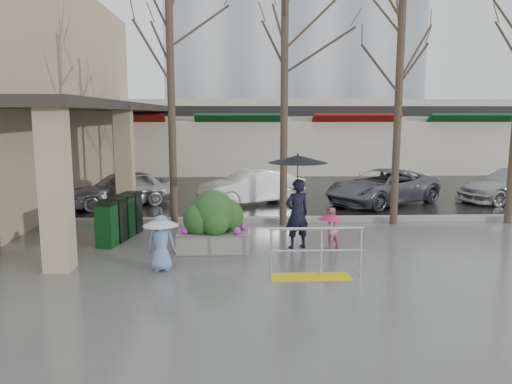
{
  "coord_description": "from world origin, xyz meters",
  "views": [
    {
      "loc": [
        -0.2,
        -10.79,
        3.25
      ],
      "look_at": [
        0.31,
        1.62,
        1.3
      ],
      "focal_mm": 35.0,
      "sensor_mm": 36.0,
      "label": 1
    }
  ],
  "objects": [
    {
      "name": "ground",
      "position": [
        0.0,
        0.0,
        0.0
      ],
      "size": [
        120.0,
        120.0,
        0.0
      ],
      "primitive_type": "plane",
      "color": "#51514F",
      "rests_on": "ground"
    },
    {
      "name": "curb",
      "position": [
        0.0,
        4.0,
        0.07
      ],
      "size": [
        120.0,
        0.3,
        0.15
      ],
      "primitive_type": "cube",
      "color": "gray",
      "rests_on": "ground"
    },
    {
      "name": "canopy_slab",
      "position": [
        -4.8,
        8.0,
        3.62
      ],
      "size": [
        2.8,
        18.0,
        0.25
      ],
      "primitive_type": "cube",
      "color": "#2D2823",
      "rests_on": "pillar_front"
    },
    {
      "name": "storefront_row",
      "position": [
        2.0,
        17.97,
        2.01
      ],
      "size": [
        34.0,
        6.74,
        4.0
      ],
      "color": "beige",
      "rests_on": "ground"
    },
    {
      "name": "woman",
      "position": [
        1.29,
        1.02,
        1.47
      ],
      "size": [
        1.45,
        1.45,
        2.32
      ],
      "rotation": [
        0.0,
        0.0,
        3.51
      ],
      "color": "black",
      "rests_on": "ground"
    },
    {
      "name": "child_blue",
      "position": [
        -1.76,
        -0.61,
        0.72
      ],
      "size": [
        0.75,
        0.75,
        1.19
      ],
      "rotation": [
        0.0,
        0.0,
        3.05
      ],
      "color": "#6C8AC1",
      "rests_on": "ground"
    },
    {
      "name": "car_a",
      "position": [
        -4.27,
        6.89,
        0.63
      ],
      "size": [
        3.96,
        3.06,
        1.26
      ],
      "primitive_type": "imported",
      "rotation": [
        0.0,
        0.0,
        -1.08
      ],
      "color": "#ABABB0",
      "rests_on": "ground"
    },
    {
      "name": "planter",
      "position": [
        -0.73,
        0.82,
        0.71
      ],
      "size": [
        1.7,
        1.0,
        1.48
      ],
      "rotation": [
        0.0,
        0.0,
        -0.0
      ],
      "color": "gray",
      "rests_on": "ground"
    },
    {
      "name": "tree_west",
      "position": [
        -2.0,
        3.6,
        5.08
      ],
      "size": [
        3.2,
        3.2,
        6.8
      ],
      "color": "#382B21",
      "rests_on": "ground"
    },
    {
      "name": "car_b",
      "position": [
        0.38,
        7.13,
        0.63
      ],
      "size": [
        4.04,
        2.74,
        1.26
      ],
      "primitive_type": "imported",
      "rotation": [
        0.0,
        0.0,
        -1.16
      ],
      "color": "white",
      "rests_on": "ground"
    },
    {
      "name": "pillar_front",
      "position": [
        -3.9,
        -0.5,
        1.75
      ],
      "size": [
        0.55,
        0.55,
        3.5
      ],
      "primitive_type": "cube",
      "color": "tan",
      "rests_on": "ground"
    },
    {
      "name": "handrail",
      "position": [
        1.36,
        -1.2,
        0.38
      ],
      "size": [
        1.9,
        0.5,
        1.03
      ],
      "color": "yellow",
      "rests_on": "ground"
    },
    {
      "name": "car_c",
      "position": [
        5.12,
        6.89,
        0.63
      ],
      "size": [
        4.93,
        4.25,
        1.26
      ],
      "primitive_type": "imported",
      "rotation": [
        0.0,
        0.0,
        -0.98
      ],
      "color": "#5C5D64",
      "rests_on": "ground"
    },
    {
      "name": "street_asphalt",
      "position": [
        0.0,
        22.0,
        0.01
      ],
      "size": [
        120.0,
        36.0,
        0.01
      ],
      "primitive_type": "cube",
      "color": "black",
      "rests_on": "ground"
    },
    {
      "name": "tree_mideast",
      "position": [
        4.5,
        3.6,
        4.86
      ],
      "size": [
        3.2,
        3.2,
        6.5
      ],
      "color": "#382B21",
      "rests_on": "ground"
    },
    {
      "name": "tree_midwest",
      "position": [
        1.2,
        3.6,
        5.23
      ],
      "size": [
        3.2,
        3.2,
        7.0
      ],
      "color": "#382B21",
      "rests_on": "ground"
    },
    {
      "name": "child_pink",
      "position": [
        2.07,
        0.84,
        0.59
      ],
      "size": [
        0.63,
        0.6,
        1.03
      ],
      "rotation": [
        0.0,
        0.0,
        3.63
      ],
      "color": "#CF7E98",
      "rests_on": "ground"
    },
    {
      "name": "pillar_back",
      "position": [
        -3.9,
        6.0,
        1.75
      ],
      "size": [
        0.55,
        0.55,
        3.5
      ],
      "primitive_type": "cube",
      "color": "tan",
      "rests_on": "ground"
    },
    {
      "name": "news_boxes",
      "position": [
        -3.21,
        2.07,
        0.57
      ],
      "size": [
        0.86,
        2.07,
        1.13
      ],
      "rotation": [
        0.0,
        0.0,
        -0.2
      ],
      "color": "#0E3E17",
      "rests_on": "ground"
    }
  ]
}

